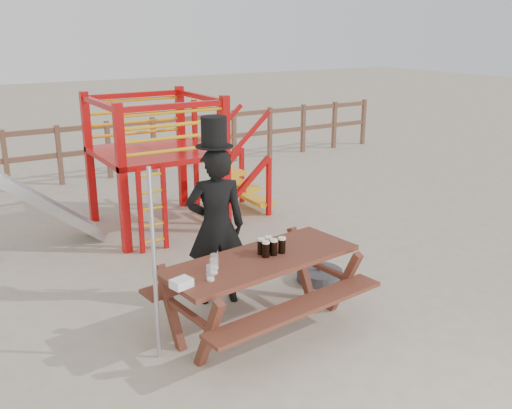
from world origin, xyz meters
name	(u,v)px	position (x,y,z in m)	size (l,w,h in m)	color
ground	(270,325)	(0.00, 0.00, 0.00)	(60.00, 60.00, 0.00)	tan
back_fence	(84,146)	(0.00, 7.00, 0.74)	(15.09, 0.09, 1.20)	brown
playground_fort	(151,161)	(0.12, 3.58, 1.07)	(4.71, 1.84, 2.10)	#B50C0C
picnic_table	(261,284)	(-0.11, 0.00, 0.51)	(2.23, 1.67, 0.80)	maroon
man_with_hat	(216,222)	(-0.21, 0.80, 0.96)	(0.77, 0.62, 2.15)	black
metal_pole	(154,267)	(-1.25, 0.04, 0.94)	(0.04, 0.04, 1.89)	#B2B2B7
parasol_base	(320,275)	(1.15, 0.63, 0.07)	(0.58, 0.58, 0.24)	#35353A
paper_bag	(182,283)	(-1.09, -0.21, 0.84)	(0.18, 0.14, 0.08)	white
stout_pints	(270,246)	(0.01, 0.03, 0.89)	(0.28, 0.18, 0.17)	black
empty_glasses	(213,267)	(-0.72, -0.10, 0.87)	(0.24, 0.30, 0.15)	silver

